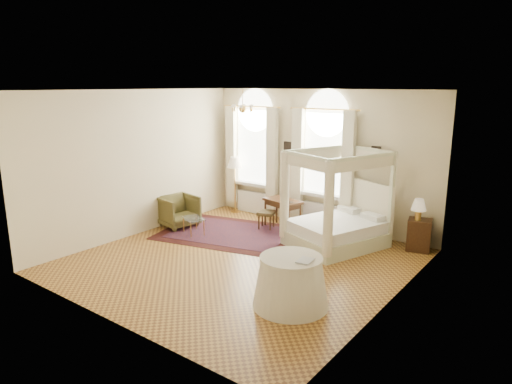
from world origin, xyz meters
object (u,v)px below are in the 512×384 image
at_px(nightstand, 419,235).
at_px(side_table, 291,282).
at_px(stool, 266,214).
at_px(coffee_table, 193,220).
at_px(canopy_bed, 336,225).
at_px(floor_lamp, 235,165).
at_px(armchair, 178,211).
at_px(writing_desk, 283,204).

height_order(nightstand, side_table, side_table).
xyz_separation_m(stool, coffee_table, (-1.12, -1.34, -0.01)).
relative_size(canopy_bed, nightstand, 3.43).
bearing_deg(nightstand, coffee_table, -155.49).
xyz_separation_m(nightstand, coffee_table, (-4.54, -2.07, 0.01)).
xyz_separation_m(nightstand, side_table, (-0.81, -3.70, 0.07)).
height_order(stool, floor_lamp, floor_lamp).
distance_m(armchair, coffee_table, 0.74).
bearing_deg(floor_lamp, canopy_bed, -13.09).
distance_m(canopy_bed, floor_lamp, 3.65).
height_order(nightstand, coffee_table, nightstand).
bearing_deg(canopy_bed, nightstand, 27.82).
relative_size(writing_desk, side_table, 0.87).
bearing_deg(armchair, writing_desk, -45.84).
distance_m(canopy_bed, coffee_table, 3.27).
relative_size(nightstand, armchair, 0.79).
distance_m(canopy_bed, stool, 1.89).
height_order(stool, side_table, side_table).
relative_size(writing_desk, stool, 2.17).
distance_m(nightstand, coffee_table, 4.98).
distance_m(canopy_bed, writing_desk, 1.65).
height_order(canopy_bed, side_table, canopy_bed).
xyz_separation_m(writing_desk, side_table, (2.32, -3.25, -0.21)).
distance_m(nightstand, floor_lamp, 5.08).
relative_size(canopy_bed, coffee_table, 3.39).
height_order(writing_desk, side_table, side_table).
bearing_deg(canopy_bed, armchair, -164.09).
relative_size(nightstand, floor_lamp, 0.44).
bearing_deg(canopy_bed, coffee_table, -157.25).
height_order(armchair, coffee_table, armchair).
height_order(stool, coffee_table, stool).
bearing_deg(canopy_bed, stool, 177.76).
bearing_deg(coffee_table, canopy_bed, 22.75).
bearing_deg(coffee_table, side_table, -23.71).
bearing_deg(side_table, canopy_bed, 103.83).
bearing_deg(writing_desk, nightstand, 8.29).
height_order(canopy_bed, nightstand, canopy_bed).
relative_size(canopy_bed, side_table, 1.92).
distance_m(canopy_bed, side_table, 2.99).
relative_size(writing_desk, floor_lamp, 0.68).
xyz_separation_m(stool, floor_lamp, (-1.57, 0.73, 0.93)).
height_order(writing_desk, coffee_table, writing_desk).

